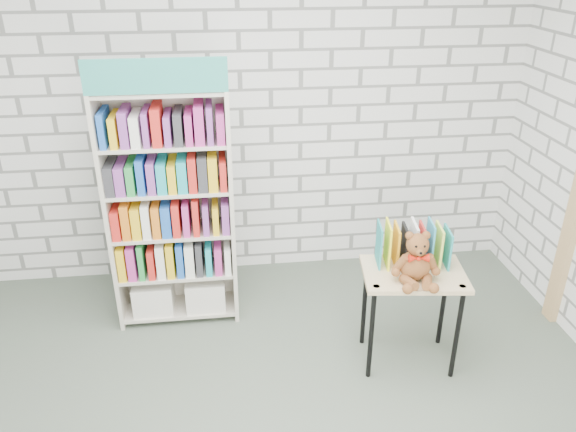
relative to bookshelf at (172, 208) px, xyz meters
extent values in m
cube|color=silver|center=(0.54, 0.64, 0.52)|extent=(4.50, 0.02, 2.80)
cube|color=beige|center=(-0.42, -0.01, -0.02)|extent=(0.03, 0.34, 1.73)
cube|color=beige|center=(0.42, -0.01, -0.02)|extent=(0.03, 0.34, 1.73)
cube|color=beige|center=(0.00, 0.15, -0.02)|extent=(0.86, 0.02, 1.73)
cube|color=teal|center=(0.00, -0.16, 0.95)|extent=(0.86, 0.02, 0.21)
cube|color=beige|center=(0.00, -0.01, -0.83)|extent=(0.81, 0.32, 0.02)
cube|color=beige|center=(0.00, -0.01, -0.50)|extent=(0.81, 0.32, 0.02)
cube|color=beige|center=(0.00, -0.01, -0.17)|extent=(0.81, 0.32, 0.02)
cube|color=beige|center=(0.00, -0.01, 0.15)|extent=(0.81, 0.32, 0.02)
cube|color=beige|center=(0.00, -0.01, 0.48)|extent=(0.81, 0.32, 0.02)
cube|color=beige|center=(0.00, -0.01, 0.82)|extent=(0.81, 0.32, 0.02)
cube|color=silver|center=(-0.19, -0.01, -0.70)|extent=(0.29, 0.28, 0.23)
cube|color=silver|center=(0.19, -0.01, -0.70)|extent=(0.29, 0.28, 0.23)
cube|color=white|center=(0.00, -0.02, -0.37)|extent=(0.81, 0.28, 0.23)
cube|color=purple|center=(0.00, -0.02, -0.05)|extent=(0.81, 0.28, 0.23)
cube|color=#333338|center=(0.00, -0.02, 0.28)|extent=(0.81, 0.28, 0.23)
cube|color=red|center=(0.00, -0.02, 0.61)|extent=(0.81, 0.28, 0.23)
cube|color=tan|center=(1.53, -0.72, -0.21)|extent=(0.69, 0.52, 0.03)
cylinder|color=black|center=(1.24, -0.86, -0.56)|extent=(0.03, 0.03, 0.66)
cylinder|color=black|center=(1.28, -0.52, -0.56)|extent=(0.03, 0.03, 0.66)
cylinder|color=black|center=(1.78, -0.93, -0.56)|extent=(0.03, 0.03, 0.66)
cylinder|color=black|center=(1.82, -0.58, -0.56)|extent=(0.03, 0.03, 0.66)
cylinder|color=black|center=(1.25, -0.85, -0.20)|extent=(0.04, 0.04, 0.01)
cylinder|color=black|center=(1.77, -0.91, -0.20)|extent=(0.04, 0.04, 0.01)
cube|color=teal|center=(1.33, -0.59, -0.06)|extent=(0.04, 0.20, 0.27)
cube|color=#FFFC28|center=(1.38, -0.60, -0.06)|extent=(0.04, 0.20, 0.27)
cube|color=orange|center=(1.44, -0.61, -0.06)|extent=(0.04, 0.20, 0.27)
cube|color=black|center=(1.49, -0.61, -0.06)|extent=(0.04, 0.20, 0.27)
cube|color=white|center=(1.54, -0.62, -0.06)|extent=(0.04, 0.20, 0.27)
cube|color=red|center=(1.60, -0.63, -0.06)|extent=(0.04, 0.20, 0.27)
cube|color=#32A1BE|center=(1.65, -0.63, -0.06)|extent=(0.04, 0.20, 0.27)
cube|color=#D5E94D|center=(1.70, -0.64, -0.06)|extent=(0.04, 0.20, 0.27)
cube|color=teal|center=(1.76, -0.65, -0.06)|extent=(0.04, 0.20, 0.27)
ellipsoid|color=brown|center=(1.50, -0.80, -0.10)|extent=(0.19, 0.16, 0.19)
sphere|color=brown|center=(1.50, -0.80, 0.04)|extent=(0.14, 0.14, 0.14)
sphere|color=brown|center=(1.45, -0.78, 0.10)|extent=(0.05, 0.05, 0.05)
sphere|color=brown|center=(1.55, -0.79, 0.10)|extent=(0.05, 0.05, 0.05)
sphere|color=brown|center=(1.50, -0.86, 0.03)|extent=(0.05, 0.05, 0.05)
sphere|color=black|center=(1.47, -0.86, 0.06)|extent=(0.02, 0.02, 0.02)
sphere|color=black|center=(1.52, -0.86, 0.06)|extent=(0.02, 0.02, 0.02)
sphere|color=black|center=(1.49, -0.88, 0.03)|extent=(0.02, 0.02, 0.02)
cylinder|color=brown|center=(1.40, -0.81, -0.07)|extent=(0.10, 0.08, 0.13)
cylinder|color=brown|center=(1.59, -0.82, -0.07)|extent=(0.10, 0.08, 0.13)
sphere|color=brown|center=(1.37, -0.82, -0.13)|extent=(0.05, 0.05, 0.05)
sphere|color=brown|center=(1.62, -0.84, -0.13)|extent=(0.05, 0.05, 0.05)
cylinder|color=brown|center=(1.44, -0.89, -0.16)|extent=(0.09, 0.15, 0.08)
cylinder|color=brown|center=(1.55, -0.90, -0.16)|extent=(0.11, 0.16, 0.08)
sphere|color=brown|center=(1.41, -0.95, -0.17)|extent=(0.07, 0.07, 0.07)
sphere|color=brown|center=(1.57, -0.96, -0.17)|extent=(0.07, 0.07, 0.07)
cone|color=red|center=(1.46, -0.85, -0.02)|extent=(0.06, 0.06, 0.05)
cone|color=red|center=(1.53, -0.86, -0.02)|extent=(0.06, 0.06, 0.05)
sphere|color=red|center=(1.50, -0.86, -0.02)|extent=(0.03, 0.03, 0.03)
camera|label=1|loc=(0.37, -3.62, 1.66)|focal=35.00mm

